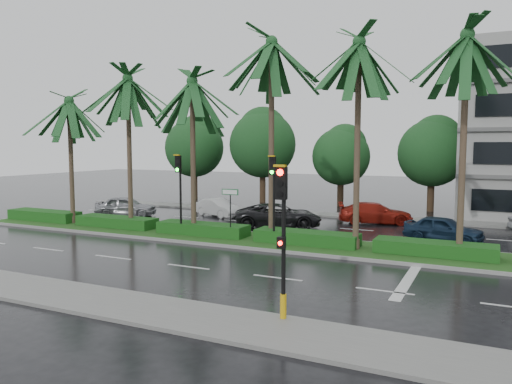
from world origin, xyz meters
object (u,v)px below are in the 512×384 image
at_px(car_white, 218,208).
at_px(car_darkgrey, 279,216).
at_px(street_sign, 230,201).
at_px(car_blue, 443,229).
at_px(signal_median_left, 179,183).
at_px(car_red, 375,213).
at_px(signal_near, 282,236).
at_px(car_silver, 126,206).

bearing_deg(car_white, car_darkgrey, -92.78).
bearing_deg(car_darkgrey, street_sign, 150.98).
bearing_deg(car_blue, signal_median_left, 121.65).
distance_m(car_darkgrey, car_red, 6.43).
relative_size(signal_median_left, car_darkgrey, 0.83).
relative_size(car_darkgrey, car_red, 1.12).
bearing_deg(car_white, signal_near, -123.97).
bearing_deg(car_red, signal_near, 166.53).
bearing_deg(signal_median_left, car_silver, 147.26).
xyz_separation_m(signal_near, street_sign, (-7.00, 9.87, -0.38)).
bearing_deg(signal_near, car_silver, 140.52).
bearing_deg(car_white, street_sign, -124.88).
relative_size(car_white, car_darkgrey, 0.72).
relative_size(car_silver, car_red, 0.90).
height_order(car_silver, car_darkgrey, car_darkgrey).
relative_size(street_sign, car_silver, 0.62).
bearing_deg(signal_near, signal_median_left, 135.91).
distance_m(car_silver, car_red, 17.08).
bearing_deg(signal_median_left, car_white, 105.47).
bearing_deg(street_sign, car_darkgrey, 84.55).
bearing_deg(street_sign, car_silver, 155.70).
relative_size(car_silver, car_blue, 1.06).
bearing_deg(signal_near, car_darkgrey, 113.27).
relative_size(signal_near, car_darkgrey, 0.83).
bearing_deg(signal_near, car_red, 94.48).
bearing_deg(car_red, car_white, 79.91).
distance_m(signal_median_left, car_blue, 14.08).
xyz_separation_m(car_white, car_darkgrey, (5.71, -2.56, 0.11)).
distance_m(signal_near, car_blue, 14.98).
bearing_deg(car_white, car_blue, -80.18).
xyz_separation_m(street_sign, car_red, (5.50, 9.28, -1.45)).
height_order(car_silver, car_blue, car_silver).
height_order(street_sign, car_blue, street_sign).
relative_size(street_sign, car_darkgrey, 0.50).
bearing_deg(car_darkgrey, signal_median_left, 123.60).
bearing_deg(signal_near, car_white, 124.64).
distance_m(car_white, car_blue, 15.53).
relative_size(car_silver, car_darkgrey, 0.80).
bearing_deg(street_sign, car_red, 59.35).
distance_m(signal_near, car_white, 21.57).
height_order(car_white, car_darkgrey, car_darkgrey).
xyz_separation_m(car_darkgrey, car_red, (5.00, 4.04, -0.05)).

